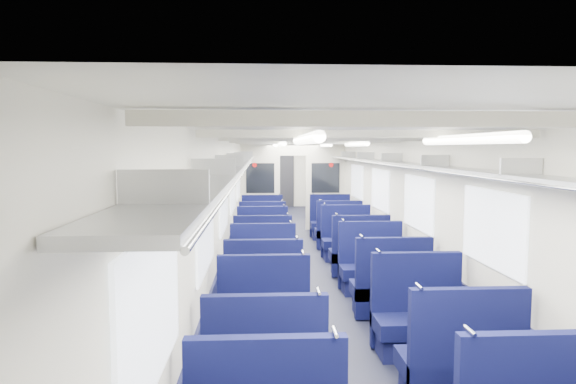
% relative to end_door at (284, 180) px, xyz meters
% --- Properties ---
extents(floor, '(2.80, 18.00, 0.01)m').
position_rel_end_door_xyz_m(floor, '(0.00, -8.94, -1.00)').
color(floor, black).
rests_on(floor, ground).
extents(ceiling, '(2.80, 18.00, 0.01)m').
position_rel_end_door_xyz_m(ceiling, '(0.00, -8.94, 1.35)').
color(ceiling, silver).
rests_on(ceiling, wall_left).
extents(wall_left, '(0.02, 18.00, 2.35)m').
position_rel_end_door_xyz_m(wall_left, '(-1.40, -8.94, 0.18)').
color(wall_left, beige).
rests_on(wall_left, floor).
extents(dado_left, '(0.03, 17.90, 0.70)m').
position_rel_end_door_xyz_m(dado_left, '(-1.39, -8.94, -0.65)').
color(dado_left, '#101235').
rests_on(dado_left, floor).
extents(wall_right, '(0.02, 18.00, 2.35)m').
position_rel_end_door_xyz_m(wall_right, '(1.40, -8.94, 0.18)').
color(wall_right, beige).
rests_on(wall_right, floor).
extents(dado_right, '(0.03, 17.90, 0.70)m').
position_rel_end_door_xyz_m(dado_right, '(1.39, -8.94, -0.65)').
color(dado_right, '#101235').
rests_on(dado_right, floor).
extents(wall_far, '(2.80, 0.02, 2.35)m').
position_rel_end_door_xyz_m(wall_far, '(0.00, 0.06, 0.18)').
color(wall_far, beige).
rests_on(wall_far, floor).
extents(luggage_rack_left, '(0.36, 17.40, 0.18)m').
position_rel_end_door_xyz_m(luggage_rack_left, '(-1.21, -8.94, 0.97)').
color(luggage_rack_left, '#B2B5BA').
rests_on(luggage_rack_left, wall_left).
extents(luggage_rack_right, '(0.36, 17.40, 0.18)m').
position_rel_end_door_xyz_m(luggage_rack_right, '(1.21, -8.94, 0.97)').
color(luggage_rack_right, '#B2B5BA').
rests_on(luggage_rack_right, wall_right).
extents(windows, '(2.78, 15.60, 0.75)m').
position_rel_end_door_xyz_m(windows, '(0.00, -9.40, 0.42)').
color(windows, white).
rests_on(windows, wall_left).
extents(ceiling_fittings, '(2.70, 16.06, 0.11)m').
position_rel_end_door_xyz_m(ceiling_fittings, '(0.00, -9.20, 1.29)').
color(ceiling_fittings, beige).
rests_on(ceiling_fittings, ceiling).
extents(end_door, '(0.75, 0.06, 2.00)m').
position_rel_end_door_xyz_m(end_door, '(0.00, 0.00, 0.00)').
color(end_door, black).
rests_on(end_door, floor).
extents(bulkhead, '(2.80, 0.10, 2.35)m').
position_rel_end_door_xyz_m(bulkhead, '(-0.00, -5.38, 0.23)').
color(bulkhead, beige).
rests_on(bulkhead, floor).
extents(seat_4, '(0.99, 0.54, 1.10)m').
position_rel_end_door_xyz_m(seat_4, '(-0.83, -14.91, -0.66)').
color(seat_4, '#0D1140').
rests_on(seat_4, floor).
extents(seat_5, '(0.99, 0.54, 1.10)m').
position_rel_end_door_xyz_m(seat_5, '(0.83, -14.82, -0.66)').
color(seat_5, '#0D1140').
rests_on(seat_5, floor).
extents(seat_6, '(0.99, 0.54, 1.10)m').
position_rel_end_door_xyz_m(seat_6, '(-0.83, -13.72, -0.66)').
color(seat_6, '#0D1140').
rests_on(seat_6, floor).
extents(seat_7, '(0.99, 0.54, 1.10)m').
position_rel_end_door_xyz_m(seat_7, '(0.83, -13.68, -0.66)').
color(seat_7, '#0D1140').
rests_on(seat_7, floor).
extents(seat_8, '(0.99, 0.54, 1.10)m').
position_rel_end_door_xyz_m(seat_8, '(-0.83, -12.55, -0.66)').
color(seat_8, '#0D1140').
rests_on(seat_8, floor).
extents(seat_9, '(0.99, 0.54, 1.10)m').
position_rel_end_door_xyz_m(seat_9, '(0.83, -12.50, -0.66)').
color(seat_9, '#0D1140').
rests_on(seat_9, floor).
extents(seat_10, '(0.99, 0.54, 1.10)m').
position_rel_end_door_xyz_m(seat_10, '(-0.83, -11.49, -0.66)').
color(seat_10, '#0D1140').
rests_on(seat_10, floor).
extents(seat_11, '(0.99, 0.54, 1.10)m').
position_rel_end_door_xyz_m(seat_11, '(0.83, -11.36, -0.66)').
color(seat_11, '#0D1140').
rests_on(seat_11, floor).
extents(seat_12, '(0.99, 0.54, 1.10)m').
position_rel_end_door_xyz_m(seat_12, '(-0.83, -10.32, -0.66)').
color(seat_12, '#0D1140').
rests_on(seat_12, floor).
extents(seat_13, '(0.99, 0.54, 1.10)m').
position_rel_end_door_xyz_m(seat_13, '(0.83, -10.38, -0.66)').
color(seat_13, '#0D1140').
rests_on(seat_13, floor).
extents(seat_14, '(0.99, 0.54, 1.10)m').
position_rel_end_door_xyz_m(seat_14, '(-0.83, -9.26, -0.66)').
color(seat_14, '#0D1140').
rests_on(seat_14, floor).
extents(seat_15, '(0.99, 0.54, 1.10)m').
position_rel_end_door_xyz_m(seat_15, '(0.83, -9.09, -0.66)').
color(seat_15, '#0D1140').
rests_on(seat_15, floor).
extents(seat_16, '(0.99, 0.54, 1.10)m').
position_rel_end_door_xyz_m(seat_16, '(-0.83, -8.09, -0.66)').
color(seat_16, '#0D1140').
rests_on(seat_16, floor).
extents(seat_17, '(0.99, 0.54, 1.10)m').
position_rel_end_door_xyz_m(seat_17, '(0.83, -8.03, -0.66)').
color(seat_17, '#0D1140').
rests_on(seat_17, floor).
extents(seat_18, '(0.99, 0.54, 1.10)m').
position_rel_end_door_xyz_m(seat_18, '(-0.83, -6.88, -0.66)').
color(seat_18, '#0D1140').
rests_on(seat_18, floor).
extents(seat_19, '(0.99, 0.54, 1.10)m').
position_rel_end_door_xyz_m(seat_19, '(0.83, -6.77, -0.66)').
color(seat_19, '#0D1140').
rests_on(seat_19, floor).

